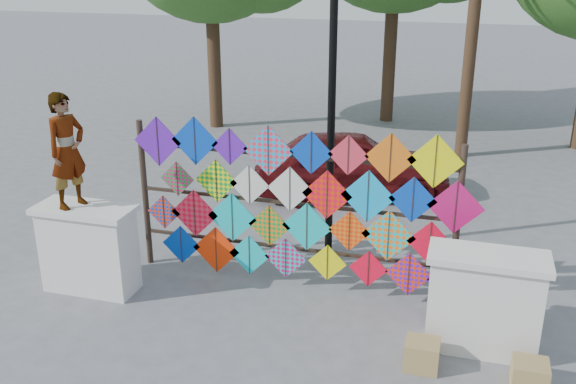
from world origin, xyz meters
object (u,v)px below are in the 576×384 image
(kite_rack, at_px, (296,206))
(vendor_woman, at_px, (67,151))
(sedan, at_px, (351,164))
(lamppost, at_px, (332,87))

(kite_rack, bearing_deg, vendor_woman, -162.59)
(kite_rack, distance_m, vendor_woman, 3.21)
(kite_rack, distance_m, sedan, 3.97)
(sedan, bearing_deg, lamppost, 164.49)
(kite_rack, distance_m, lamppost, 1.94)
(kite_rack, height_order, lamppost, lamppost)
(kite_rack, xyz_separation_m, vendor_woman, (-2.96, -0.93, 0.84))
(sedan, height_order, lamppost, lamppost)
(lamppost, bearing_deg, kite_rack, -98.90)
(kite_rack, bearing_deg, sedan, 89.19)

